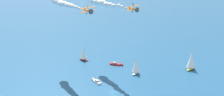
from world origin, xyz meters
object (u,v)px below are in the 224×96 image
(sailboat_trailing, at_px, (83,54))
(motorboat_far_stbd, at_px, (96,81))
(wingwalker_lead, at_px, (133,4))
(biplane_wingman, at_px, (88,10))
(sailboat_mid_cluster, at_px, (191,61))
(wingwalker_wingman, at_px, (87,5))
(sailboat_offshore, at_px, (136,66))
(motorboat_far_port, at_px, (117,64))
(biplane_lead, at_px, (133,9))

(sailboat_trailing, bearing_deg, motorboat_far_stbd, 55.21)
(wingwalker_lead, bearing_deg, biplane_wingman, -31.32)
(sailboat_trailing, relative_size, biplane_wingman, 1.32)
(motorboat_far_stbd, height_order, sailboat_mid_cluster, sailboat_mid_cluster)
(sailboat_mid_cluster, height_order, wingwalker_wingman, wingwalker_wingman)
(wingwalker_wingman, bearing_deg, sailboat_offshore, 176.91)
(motorboat_far_port, relative_size, motorboat_far_stbd, 1.05)
(motorboat_far_stbd, height_order, wingwalker_lead, wingwalker_lead)
(biplane_lead, bearing_deg, motorboat_far_stbd, -70.68)
(motorboat_far_port, distance_m, wingwalker_lead, 53.41)
(sailboat_trailing, bearing_deg, sailboat_offshore, 92.63)
(sailboat_offshore, relative_size, sailboat_mid_cluster, 0.85)
(motorboat_far_stbd, xyz_separation_m, wingwalker_wingman, (12.20, 7.12, 41.33))
(wingwalker_lead, relative_size, biplane_wingman, 0.21)
(motorboat_far_stbd, height_order, wingwalker_wingman, wingwalker_wingman)
(sailboat_trailing, height_order, wingwalker_wingman, wingwalker_wingman)
(sailboat_mid_cluster, relative_size, wingwalker_lead, 7.72)
(motorboat_far_port, bearing_deg, sailboat_trailing, -74.40)
(motorboat_far_port, distance_m, sailboat_trailing, 23.95)
(sailboat_offshore, distance_m, wingwalker_wingman, 51.61)
(motorboat_far_port, distance_m, motorboat_far_stbd, 29.11)
(wingwalker_lead, bearing_deg, sailboat_offshore, -151.51)
(motorboat_far_port, relative_size, wingwalker_wingman, 4.68)
(motorboat_far_port, bearing_deg, wingwalker_lead, 50.85)
(sailboat_offshore, height_order, sailboat_mid_cluster, sailboat_mid_cluster)
(wingwalker_lead, xyz_separation_m, wingwalker_wingman, (18.49, -11.20, 0.32))
(sailboat_offshore, bearing_deg, biplane_wingman, -3.03)
(motorboat_far_stbd, height_order, sailboat_trailing, sailboat_trailing)
(motorboat_far_port, height_order, wingwalker_lead, wingwalker_lead)
(motorboat_far_stbd, relative_size, biplane_lead, 1.09)
(motorboat_far_port, xyz_separation_m, wingwalker_wingman, (40.11, 15.36, 41.30))
(sailboat_trailing, distance_m, biplane_lead, 62.44)
(biplane_wingman, bearing_deg, motorboat_far_stbd, -149.28)
(wingwalker_lead, bearing_deg, biplane_lead, 163.99)
(sailboat_mid_cluster, xyz_separation_m, wingwalker_lead, (43.23, -11.91, 36.21))
(sailboat_trailing, bearing_deg, biplane_lead, 72.98)
(motorboat_far_port, relative_size, biplane_lead, 1.14)
(sailboat_offshore, xyz_separation_m, sailboat_trailing, (1.84, -40.06, -0.23))
(biplane_wingman, bearing_deg, biplane_lead, 148.79)
(sailboat_offshore, relative_size, wingwalker_wingman, 5.69)
(sailboat_mid_cluster, height_order, biplane_wingman, biplane_wingman)
(motorboat_far_port, bearing_deg, sailboat_offshore, 75.35)
(sailboat_mid_cluster, distance_m, wingwalker_lead, 57.64)
(motorboat_far_stbd, bearing_deg, wingwalker_lead, 108.95)
(motorboat_far_stbd, bearing_deg, biplane_wingman, 30.72)
(motorboat_far_stbd, bearing_deg, wingwalker_wingman, 30.26)
(motorboat_far_stbd, distance_m, wingwalker_lead, 45.36)
(motorboat_far_port, distance_m, wingwalker_wingman, 59.59)
(motorboat_far_stbd, bearing_deg, sailboat_mid_cluster, 148.60)
(motorboat_far_stbd, xyz_separation_m, wingwalker_lead, (-6.29, 18.32, 41.01))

